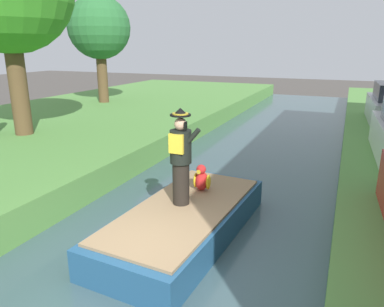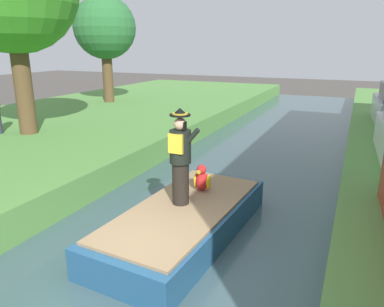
{
  "view_description": "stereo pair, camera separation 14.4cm",
  "coord_description": "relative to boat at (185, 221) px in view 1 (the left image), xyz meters",
  "views": [
    {
      "loc": [
        2.61,
        -4.11,
        3.62
      ],
      "look_at": [
        -0.06,
        2.14,
        1.61
      ],
      "focal_mm": 34.1,
      "sensor_mm": 36.0,
      "label": 1
    },
    {
      "loc": [
        2.74,
        -4.05,
        3.62
      ],
      "look_at": [
        -0.06,
        2.14,
        1.61
      ],
      "focal_mm": 34.1,
      "sensor_mm": 36.0,
      "label": 2
    }
  ],
  "objects": [
    {
      "name": "canal_water",
      "position": [
        0.0,
        -1.65,
        -0.35
      ],
      "size": [
        5.27,
        48.0,
        0.1
      ],
      "primitive_type": "cube",
      "color": "#3D565B",
      "rests_on": "ground"
    },
    {
      "name": "person_pirate",
      "position": [
        -0.11,
        0.1,
        1.23
      ],
      "size": [
        0.61,
        0.42,
        1.85
      ],
      "rotation": [
        0.0,
        0.0,
        0.12
      ],
      "color": "black",
      "rests_on": "boat"
    },
    {
      "name": "tree_broad",
      "position": [
        -8.99,
        9.83,
        4.04
      ],
      "size": [
        3.05,
        3.05,
        5.2
      ],
      "color": "brown",
      "rests_on": "grass_bank_near"
    },
    {
      "name": "parrot_plush",
      "position": [
        0.0,
        0.88,
        0.55
      ],
      "size": [
        0.36,
        0.35,
        0.57
      ],
      "color": "red",
      "rests_on": "boat"
    },
    {
      "name": "ground_plane",
      "position": [
        0.0,
        -1.65,
        -0.4
      ],
      "size": [
        80.0,
        80.0,
        0.0
      ],
      "primitive_type": "plane",
      "color": "#4C4742"
    },
    {
      "name": "boat",
      "position": [
        0.0,
        0.0,
        0.0
      ],
      "size": [
        2.06,
        4.31,
        0.61
      ],
      "color": "#23517A",
      "rests_on": "canal_water"
    }
  ]
}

